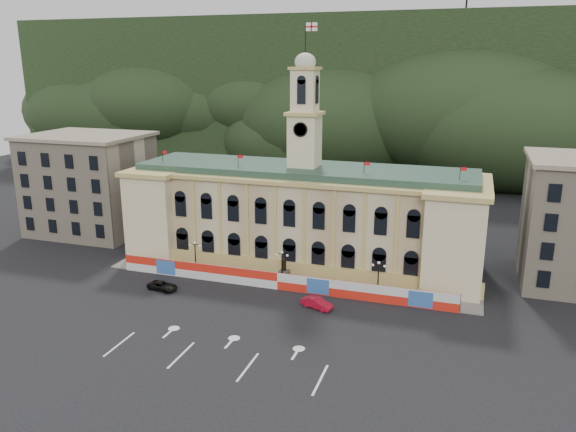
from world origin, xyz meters
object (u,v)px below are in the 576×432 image
(statue, at_px, (284,274))
(black_suv, at_px, (163,286))
(lamp_center, at_px, (282,264))
(red_sedan, at_px, (317,303))

(statue, relative_size, black_suv, 0.78)
(statue, bearing_deg, black_suv, -151.60)
(lamp_center, bearing_deg, statue, 90.00)
(black_suv, bearing_deg, lamp_center, -55.90)
(red_sedan, xyz_separation_m, black_suv, (-22.53, -1.03, -0.10))
(lamp_center, bearing_deg, black_suv, -154.54)
(statue, height_order, red_sedan, statue)
(lamp_center, relative_size, red_sedan, 1.11)
(lamp_center, distance_m, red_sedan, 9.76)
(statue, distance_m, lamp_center, 2.14)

